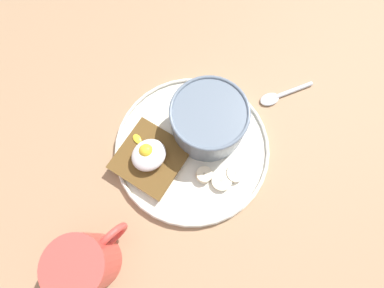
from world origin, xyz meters
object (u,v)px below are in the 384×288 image
object	(u,v)px
oatmeal_bowl	(209,120)
spoon	(280,95)
banana_slice_left	(220,182)
banana_slice_front	(204,175)
coffee_mug	(85,263)
toast_slice	(151,158)
poached_egg	(148,154)
banana_slice_back	(235,173)

from	to	relation	value
oatmeal_bowl	spoon	bearing A→B (deg)	-13.78
banana_slice_left	banana_slice_front	bearing A→B (deg)	114.87
coffee_mug	spoon	distance (cm)	42.17
toast_slice	poached_egg	distance (cm)	2.17
toast_slice	banana_slice_left	xyz separation A→B (cm)	(6.26, -10.33, -0.39)
toast_slice	coffee_mug	bearing A→B (deg)	-156.50
poached_egg	coffee_mug	size ratio (longest dim) A/B	0.61
oatmeal_bowl	banana_slice_left	size ratio (longest dim) A/B	2.78
toast_slice	banana_slice_front	xyz separation A→B (cm)	(5.07, -7.76, -0.14)
banana_slice_back	coffee_mug	xyz separation A→B (cm)	(-25.54, 3.71, 3.40)
oatmeal_bowl	toast_slice	world-z (taller)	oatmeal_bowl
poached_egg	spoon	size ratio (longest dim) A/B	0.70
poached_egg	banana_slice_back	size ratio (longest dim) A/B	1.76
banana_slice_front	coffee_mug	size ratio (longest dim) A/B	0.28
coffee_mug	toast_slice	bearing A→B (deg)	23.50
toast_slice	poached_egg	bearing A→B (deg)	86.02
spoon	banana_slice_front	bearing A→B (deg)	-172.87
oatmeal_bowl	banana_slice_back	size ratio (longest dim) A/B	3.02
coffee_mug	spoon	size ratio (longest dim) A/B	1.15
banana_slice_left	coffee_mug	distance (cm)	23.13
poached_egg	banana_slice_front	distance (cm)	9.64
spoon	banana_slice_left	bearing A→B (deg)	-165.08
banana_slice_front	banana_slice_back	bearing A→B (deg)	-36.89
toast_slice	banana_slice_left	size ratio (longest dim) A/B	2.89
banana_slice_left	banana_slice_back	world-z (taller)	banana_slice_back
banana_slice_left	spoon	size ratio (longest dim) A/B	0.43
poached_egg	coffee_mug	world-z (taller)	coffee_mug
oatmeal_bowl	poached_egg	size ratio (longest dim) A/B	1.72
spoon	banana_slice_back	bearing A→B (deg)	-160.98
banana_slice_back	oatmeal_bowl	bearing A→B (deg)	78.07
oatmeal_bowl	toast_slice	xyz separation A→B (cm)	(-11.10, 1.67, -2.52)
toast_slice	poached_egg	world-z (taller)	poached_egg
poached_egg	banana_slice_left	distance (cm)	12.43
oatmeal_bowl	poached_egg	distance (cm)	11.24
poached_egg	spoon	world-z (taller)	poached_egg
toast_slice	spoon	bearing A→B (deg)	-11.53
banana_slice_front	banana_slice_left	world-z (taller)	banana_slice_front
spoon	toast_slice	bearing A→B (deg)	168.47
oatmeal_bowl	banana_slice_front	size ratio (longest dim) A/B	3.77
coffee_mug	spoon	bearing A→B (deg)	2.62
toast_slice	banana_slice_front	bearing A→B (deg)	-56.86
oatmeal_bowl	spoon	xyz separation A→B (cm)	(14.41, -3.53, -4.01)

